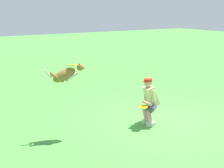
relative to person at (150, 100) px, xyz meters
The scene contains 5 objects.
ground_plane 0.89m from the person, 166.90° to the left, with size 60.00×60.00×0.00m, color #4C9B3F.
person is the anchor object (origin of this frame).
dog 2.44m from the person, 10.10° to the right, with size 0.97×0.43×0.51m.
frisbee_flying 2.41m from the person, ahead, with size 0.23×0.23×0.02m, color yellow.
frisbee_held 0.40m from the person, 25.95° to the left, with size 0.23×0.23×0.02m, color yellow.
Camera 1 is at (5.53, 5.89, 3.10)m, focal length 47.89 mm.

